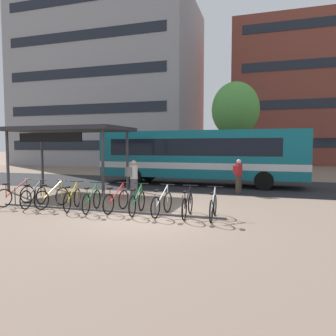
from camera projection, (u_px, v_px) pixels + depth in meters
The scene contains 20 objects.
ground at pixel (145, 218), 10.04m from camera, with size 200.00×200.00×0.00m, color #7A6656.
bus_lane_asphalt at pixel (199, 185), 18.69m from camera, with size 80.00×7.20×0.01m, color #232326.
city_bus at pixel (201, 155), 18.54m from camera, with size 12.09×2.92×3.20m.
bike_rack at pixel (104, 209), 11.08m from camera, with size 8.64×0.11×0.70m.
parked_bicycle_red_0 at pixel (16, 195), 12.24m from camera, with size 0.58×1.69×0.99m.
parked_bicycle_black_1 at pixel (34, 197), 11.91m from camera, with size 0.52×1.72×0.99m.
parked_bicycle_yellow_2 at pixel (52, 197), 11.79m from camera, with size 0.52×1.71×0.99m.
parked_bicycle_yellow_3 at pixel (72, 199), 11.36m from camera, with size 0.59×1.69×0.99m.
parked_bicycle_green_4 at pixel (92, 201), 11.06m from camera, with size 0.52×1.71×0.99m.
parked_bicycle_red_5 at pixel (116, 201), 11.01m from camera, with size 0.52×1.72×0.99m.
parked_bicycle_green_6 at pixel (137, 203), 10.68m from camera, with size 0.52×1.72×0.99m.
parked_bicycle_white_7 at pixel (162, 204), 10.46m from camera, with size 0.52×1.72×0.99m.
parked_bicycle_black_8 at pixel (187, 205), 10.20m from camera, with size 0.52×1.72×0.99m.
parked_bicycle_white_9 at pixel (213, 207), 9.87m from camera, with size 0.52×1.72×0.99m.
transit_shelter at pixel (68, 131), 16.10m from camera, with size 6.40×3.51×3.28m.
commuter_grey_pack_0 at pixel (133, 177), 13.54m from camera, with size 0.58×0.59×1.70m.
commuter_red_pack_1 at pixel (238, 174), 15.23m from camera, with size 0.48×0.60×1.68m.
street_tree_0 at pixel (235, 110), 25.74m from camera, with size 3.89×3.89×7.59m.
building_left_wing at pixel (112, 87), 41.02m from camera, with size 21.90×13.82×20.05m.
building_right_wing at pixel (317, 95), 40.66m from camera, with size 21.00×11.50×17.95m.
Camera 1 is at (3.56, -9.27, 2.31)m, focal length 33.40 mm.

